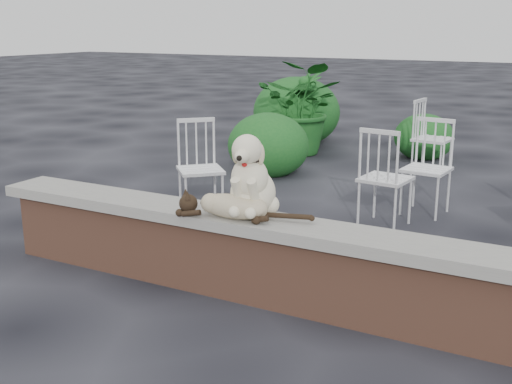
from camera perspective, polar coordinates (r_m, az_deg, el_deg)
The scene contains 12 objects.
ground at distance 4.20m, azimuth 11.15°, elevation -11.62°, with size 60.00×60.00×0.00m, color black.
brick_wall at distance 4.09m, azimuth 11.33°, elevation -8.48°, with size 6.00×0.30×0.50m, color brown.
capstone at distance 3.99m, azimuth 11.54°, elevation -4.64°, with size 6.20×0.40×0.08m, color slate.
dog at distance 4.31m, azimuth -0.27°, elevation 1.73°, with size 0.38×0.50×0.59m, color beige, non-canonical shape.
cat at distance 4.27m, azimuth -2.17°, elevation -1.16°, with size 1.10×0.26×0.19m, color tan, non-canonical shape.
chair_a at distance 6.30m, azimuth -5.00°, elevation 2.14°, with size 0.56×0.56×0.94m, color white, non-canonical shape.
chair_b at distance 6.52m, azimuth 15.03°, elevation 2.12°, with size 0.56×0.56×0.94m, color white, non-canonical shape.
chair_e at distance 8.25m, azimuth 15.53°, elevation 4.69°, with size 0.56×0.56×0.94m, color white, non-canonical shape.
chair_c at distance 6.03m, azimuth 11.54°, elevation 1.33°, with size 0.56×0.56×0.94m, color white, non-canonical shape.
potted_plant_a at distance 9.27m, azimuth 4.27°, elevation 7.54°, with size 1.22×1.06×1.35m, color #164F1C.
potted_plant_b at distance 9.69m, azimuth 4.42°, elevation 7.34°, with size 0.66×0.66×1.18m, color #164F1C.
shrubbery at distance 9.49m, azimuth 4.54°, elevation 6.24°, with size 3.21×3.29×1.10m.
Camera 1 is at (1.05, -3.62, 1.85)m, focal length 44.68 mm.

